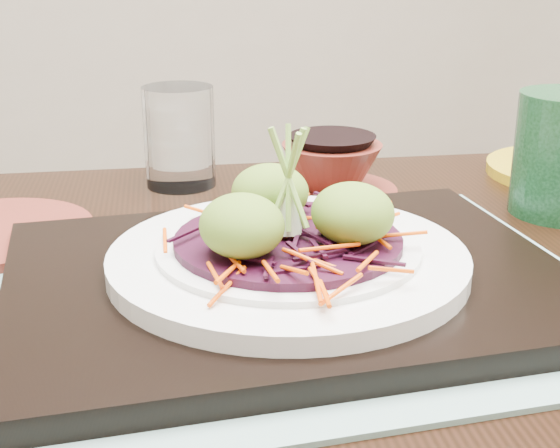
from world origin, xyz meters
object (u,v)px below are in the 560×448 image
object	(u,v)px
terracotta_bowl_set	(331,174)
dining_table	(301,384)
white_plate	(288,257)
serving_tray	(288,280)
water_glass	(179,137)

from	to	relation	value
terracotta_bowl_set	dining_table	bearing A→B (deg)	-117.48
white_plate	terracotta_bowl_set	bearing A→B (deg)	60.56
dining_table	white_plate	bearing A→B (deg)	-130.60
serving_tray	terracotta_bowl_set	world-z (taller)	terracotta_bowl_set
serving_tray	white_plate	size ratio (longest dim) A/B	1.54
dining_table	terracotta_bowl_set	xyz separation A→B (m)	(0.11, 0.21, 0.12)
dining_table	water_glass	size ratio (longest dim) A/B	10.89
white_plate	water_glass	distance (m)	0.32
dining_table	terracotta_bowl_set	bearing A→B (deg)	71.90
serving_tray	white_plate	xyz separation A→B (m)	(0.00, 0.00, 0.02)
water_glass	terracotta_bowl_set	world-z (taller)	water_glass
dining_table	serving_tray	bearing A→B (deg)	-130.60
serving_tray	water_glass	xyz separation A→B (m)	(-0.02, 0.32, 0.04)
dining_table	water_glass	bearing A→B (deg)	106.38
water_glass	serving_tray	bearing A→B (deg)	-86.41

